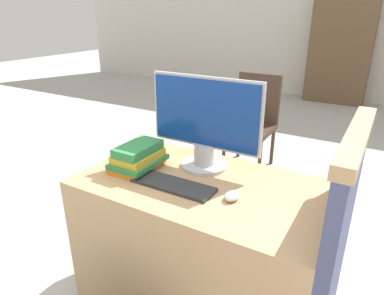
# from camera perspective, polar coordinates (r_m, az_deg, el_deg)

# --- Properties ---
(wall_back) EXTENTS (12.00, 0.06, 2.80)m
(wall_back) POSITION_cam_1_polar(r_m,az_deg,el_deg) (6.68, 26.05, 18.86)
(wall_back) COLOR beige
(wall_back) RESTS_ON ground_plane
(desk) EXTENTS (1.17, 0.68, 0.77)m
(desk) POSITION_cam_1_polar(r_m,az_deg,el_deg) (1.83, 1.62, -16.53)
(desk) COLOR tan
(desk) RESTS_ON ground_plane
(carrel_divider) EXTENTS (0.07, 0.71, 1.13)m
(carrel_divider) POSITION_cam_1_polar(r_m,az_deg,el_deg) (1.59, 22.57, -16.62)
(carrel_divider) COLOR #474C70
(carrel_divider) RESTS_ON ground_plane
(monitor) EXTENTS (0.59, 0.24, 0.47)m
(monitor) POSITION_cam_1_polar(r_m,az_deg,el_deg) (1.69, 2.15, 3.88)
(monitor) COLOR #B7B7BC
(monitor) RESTS_ON desk
(keyboard) EXTENTS (0.40, 0.13, 0.02)m
(keyboard) POSITION_cam_1_polar(r_m,az_deg,el_deg) (1.59, -3.19, -6.22)
(keyboard) COLOR #2D2D2D
(keyboard) RESTS_ON desk
(mouse) EXTENTS (0.06, 0.08, 0.03)m
(mouse) POSITION_cam_1_polar(r_m,az_deg,el_deg) (1.49, 6.69, -8.03)
(mouse) COLOR silver
(mouse) RESTS_ON desk
(book_stack) EXTENTS (0.20, 0.28, 0.13)m
(book_stack) POSITION_cam_1_polar(r_m,az_deg,el_deg) (1.76, -8.98, -1.64)
(book_stack) COLOR orange
(book_stack) RESTS_ON desk
(far_chair) EXTENTS (0.44, 0.44, 0.94)m
(far_chair) POSITION_cam_1_polar(r_m,az_deg,el_deg) (3.53, 10.22, 4.95)
(far_chair) COLOR #38281E
(far_chair) RESTS_ON ground_plane
(bookshelf_far) EXTENTS (0.99, 0.32, 1.70)m
(bookshelf_far) POSITION_cam_1_polar(r_m,az_deg,el_deg) (6.50, 23.38, 14.29)
(bookshelf_far) COLOR brown
(bookshelf_far) RESTS_ON ground_plane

